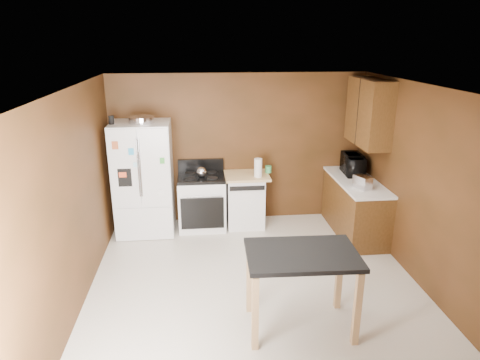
{
  "coord_description": "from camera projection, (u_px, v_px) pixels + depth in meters",
  "views": [
    {
      "loc": [
        -0.67,
        -4.7,
        3.03
      ],
      "look_at": [
        -0.11,
        0.85,
        1.17
      ],
      "focal_mm": 32.0,
      "sensor_mm": 36.0,
      "label": 1
    }
  ],
  "objects": [
    {
      "name": "ceiling",
      "position": [
        258.0,
        89.0,
        4.66
      ],
      "size": [
        4.5,
        4.5,
        0.0
      ],
      "primitive_type": "plane",
      "rotation": [
        3.14,
        0.0,
        0.0
      ],
      "color": "white",
      "rests_on": "ground"
    },
    {
      "name": "roasting_pan",
      "position": [
        141.0,
        120.0,
        6.47
      ],
      "size": [
        0.39,
        0.39,
        0.1
      ],
      "primitive_type": "cylinder",
      "color": "silver",
      "rests_on": "refrigerator"
    },
    {
      "name": "wall_back",
      "position": [
        238.0,
        149.0,
        7.18
      ],
      "size": [
        4.2,
        0.0,
        4.2
      ],
      "primitive_type": "plane",
      "rotation": [
        1.57,
        0.0,
        0.0
      ],
      "color": "#552F16",
      "rests_on": "ground"
    },
    {
      "name": "wall_front",
      "position": [
        302.0,
        310.0,
        2.94
      ],
      "size": [
        4.2,
        0.0,
        4.2
      ],
      "primitive_type": "plane",
      "rotation": [
        -1.57,
        0.0,
        0.0
      ],
      "color": "#552F16",
      "rests_on": "ground"
    },
    {
      "name": "pen_cup",
      "position": [
        111.0,
        120.0,
        6.37
      ],
      "size": [
        0.08,
        0.08,
        0.12
      ],
      "primitive_type": "cylinder",
      "color": "black",
      "rests_on": "refrigerator"
    },
    {
      "name": "floor",
      "position": [
        256.0,
        287.0,
        5.46
      ],
      "size": [
        4.5,
        4.5,
        0.0
      ],
      "primitive_type": "plane",
      "color": "beige",
      "rests_on": "ground"
    },
    {
      "name": "refrigerator",
      "position": [
        144.0,
        179.0,
        6.78
      ],
      "size": [
        0.9,
        0.8,
        1.8
      ],
      "color": "white",
      "rests_on": "ground"
    },
    {
      "name": "toaster",
      "position": [
        363.0,
        182.0,
        6.33
      ],
      "size": [
        0.25,
        0.3,
        0.19
      ],
      "primitive_type": "cube",
      "rotation": [
        0.0,
        0.0,
        0.38
      ],
      "color": "silver",
      "rests_on": "right_cabinets"
    },
    {
      "name": "right_cabinets",
      "position": [
        359.0,
        179.0,
        6.74
      ],
      "size": [
        0.63,
        1.58,
        2.45
      ],
      "color": "brown",
      "rests_on": "ground"
    },
    {
      "name": "kettle",
      "position": [
        201.0,
        172.0,
        6.84
      ],
      "size": [
        0.17,
        0.17,
        0.17
      ],
      "primitive_type": "sphere",
      "color": "silver",
      "rests_on": "gas_range"
    },
    {
      "name": "paper_towel",
      "position": [
        258.0,
        168.0,
        6.87
      ],
      "size": [
        0.14,
        0.14,
        0.3
      ],
      "primitive_type": "cylinder",
      "rotation": [
        0.0,
        0.0,
        0.1
      ],
      "color": "white",
      "rests_on": "dishwasher"
    },
    {
      "name": "dishwasher",
      "position": [
        245.0,
        199.0,
        7.16
      ],
      "size": [
        0.78,
        0.63,
        0.89
      ],
      "color": "white",
      "rests_on": "ground"
    },
    {
      "name": "gas_range",
      "position": [
        202.0,
        201.0,
        7.07
      ],
      "size": [
        0.76,
        0.68,
        1.1
      ],
      "color": "white",
      "rests_on": "ground"
    },
    {
      "name": "green_canister",
      "position": [
        268.0,
        169.0,
        7.11
      ],
      "size": [
        0.12,
        0.12,
        0.11
      ],
      "primitive_type": "cylinder",
      "rotation": [
        0.0,
        0.0,
        -0.22
      ],
      "color": "#43AF62",
      "rests_on": "dishwasher"
    },
    {
      "name": "island",
      "position": [
        302.0,
        265.0,
        4.49
      ],
      "size": [
        1.19,
        0.81,
        0.91
      ],
      "color": "black",
      "rests_on": "ground"
    },
    {
      "name": "wall_right",
      "position": [
        426.0,
        190.0,
        5.26
      ],
      "size": [
        0.0,
        4.5,
        4.5
      ],
      "primitive_type": "plane",
      "rotation": [
        1.57,
        0.0,
        -1.57
      ],
      "color": "#552F16",
      "rests_on": "ground"
    },
    {
      "name": "microwave",
      "position": [
        353.0,
        165.0,
        6.99
      ],
      "size": [
        0.4,
        0.56,
        0.3
      ],
      "primitive_type": "imported",
      "rotation": [
        0.0,
        0.0,
        1.51
      ],
      "color": "black",
      "rests_on": "right_cabinets"
    },
    {
      "name": "wall_left",
      "position": [
        74.0,
        202.0,
        4.86
      ],
      "size": [
        0.0,
        4.5,
        4.5
      ],
      "primitive_type": "plane",
      "rotation": [
        1.57,
        0.0,
        1.57
      ],
      "color": "#552F16",
      "rests_on": "ground"
    }
  ]
}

